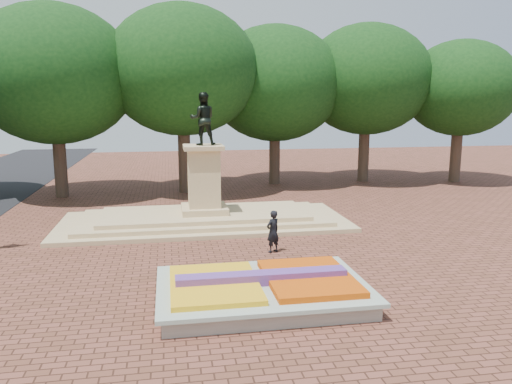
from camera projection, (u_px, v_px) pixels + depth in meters
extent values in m
plane|color=brown|center=(222.00, 280.00, 16.95)|extent=(90.00, 90.00, 0.00)
cube|color=gray|center=(262.00, 294.00, 15.15)|extent=(6.00, 4.00, 0.45)
cube|color=#A7B4A4|center=(262.00, 285.00, 15.10)|extent=(6.30, 4.30, 0.12)
cube|color=#D1510B|center=(308.00, 278.00, 15.32)|extent=(2.60, 3.40, 0.22)
cube|color=yellow|center=(214.00, 285.00, 14.83)|extent=(2.60, 3.40, 0.18)
cube|color=#502D7D|center=(262.00, 278.00, 15.06)|extent=(5.20, 0.55, 0.38)
cube|color=tan|center=(205.00, 222.00, 24.68)|extent=(14.00, 6.00, 0.20)
cube|color=tan|center=(205.00, 218.00, 24.65)|extent=(12.00, 5.00, 0.20)
cube|color=tan|center=(204.00, 214.00, 24.61)|extent=(10.00, 4.00, 0.20)
cube|color=tan|center=(204.00, 209.00, 24.56)|extent=(2.20, 2.20, 0.30)
cube|color=tan|center=(204.00, 178.00, 24.28)|extent=(1.50, 1.50, 2.80)
cube|color=tan|center=(203.00, 147.00, 24.01)|extent=(1.90, 1.90, 0.20)
imported|color=black|center=(203.00, 119.00, 23.77)|extent=(1.22, 0.95, 2.50)
cylinder|color=#3B2920|center=(70.00, 163.00, 32.65)|extent=(0.80, 0.80, 4.00)
ellipsoid|color=black|center=(65.00, 90.00, 31.80)|extent=(8.80, 8.80, 7.48)
cylinder|color=#3B2920|center=(178.00, 161.00, 33.85)|extent=(0.80, 0.80, 4.00)
ellipsoid|color=black|center=(176.00, 90.00, 33.00)|extent=(8.80, 8.80, 7.48)
cylinder|color=#3B2920|center=(279.00, 159.00, 35.06)|extent=(0.80, 0.80, 4.00)
ellipsoid|color=black|center=(279.00, 91.00, 34.21)|extent=(8.80, 8.80, 7.48)
cylinder|color=#3B2920|center=(373.00, 157.00, 36.26)|extent=(0.80, 0.80, 4.00)
ellipsoid|color=black|center=(376.00, 91.00, 35.41)|extent=(8.80, 8.80, 7.48)
cylinder|color=#3B2920|center=(461.00, 155.00, 37.47)|extent=(0.80, 0.80, 4.00)
ellipsoid|color=black|center=(465.00, 91.00, 36.62)|extent=(8.80, 8.80, 7.48)
imported|color=black|center=(273.00, 231.00, 19.94)|extent=(0.75, 0.67, 1.72)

